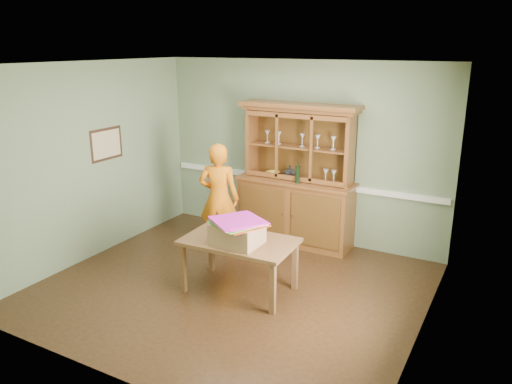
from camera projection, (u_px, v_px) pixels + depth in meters
The scene contains 14 objects.
floor at pixel (232, 287), 6.21m from camera, with size 4.50×4.50×0.00m, color #432815.
ceiling at pixel (228, 64), 5.43m from camera, with size 4.50×4.50×0.00m, color white.
wall_back at pixel (300, 152), 7.50m from camera, with size 4.50×4.50×0.00m, color gray.
wall_left at pixel (91, 162), 6.86m from camera, with size 4.00×4.00×0.00m, color gray.
wall_right at pixel (430, 213), 4.78m from camera, with size 4.00×4.00×0.00m, color gray.
wall_front at pixel (104, 240), 4.14m from camera, with size 4.50×4.50×0.00m, color gray.
chair_rail at pixel (298, 181), 7.61m from camera, with size 4.41×0.05×0.08m, color white.
framed_map at pixel (107, 144), 7.04m from camera, with size 0.03×0.60×0.46m.
window_panel at pixel (423, 207), 4.50m from camera, with size 0.03×0.96×1.36m.
china_hutch at pixel (296, 195), 7.45m from camera, with size 1.79×0.59×2.10m.
dining_table at pixel (239, 246), 5.98m from camera, with size 1.36×0.85×0.67m.
cardboard_box at pixel (237, 234), 5.80m from camera, with size 0.54×0.43×0.25m, color #A78656.
kite_stack at pixel (239, 222), 5.71m from camera, with size 0.69×0.69×0.06m.
person at pixel (219, 198), 7.11m from camera, with size 0.58×0.38×1.59m, color orange.
Camera 1 is at (2.96, -4.77, 2.92)m, focal length 35.00 mm.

